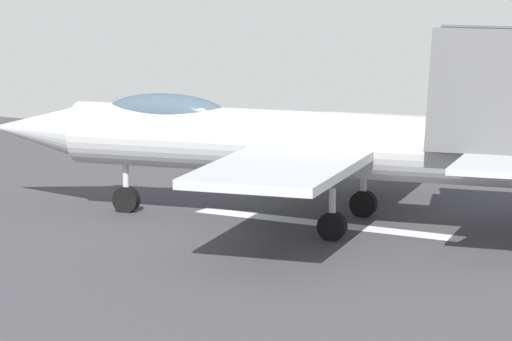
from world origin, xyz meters
TOP-DOWN VIEW (x-y plane):
  - ground_plane at (0.00, 0.00)m, footprint 400.00×400.00m
  - runway_strip at (-0.02, 0.00)m, footprint 240.00×26.00m
  - fighter_jet at (0.92, 0.44)m, footprint 17.23×13.22m
  - marker_cone_mid at (6.32, -12.24)m, footprint 0.44×0.44m

SIDE VIEW (x-z plane):
  - ground_plane at x=0.00m, z-range 0.00..0.00m
  - runway_strip at x=-0.02m, z-range 0.00..0.02m
  - marker_cone_mid at x=6.32m, z-range 0.00..0.55m
  - fighter_jet at x=0.92m, z-range -0.42..5.14m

